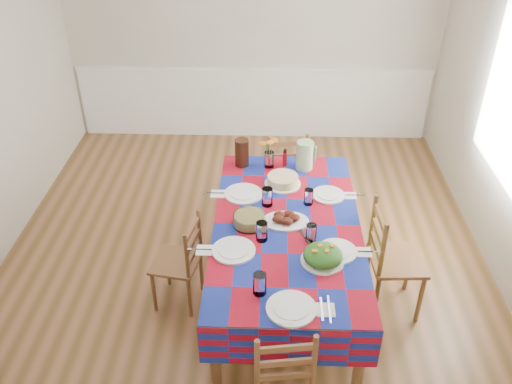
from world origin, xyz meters
TOP-DOWN VIEW (x-y plane):
  - room at (0.00, 0.00)m, footprint 4.58×5.08m
  - wainscot at (0.00, 2.48)m, footprint 4.41×0.06m
  - dining_table at (0.37, -0.57)m, footprint 1.14×2.11m
  - setting_near_head at (0.31, -1.42)m, footprint 0.52×0.35m
  - setting_left_near at (0.04, -0.86)m, footprint 0.58×0.34m
  - setting_left_far at (0.07, -0.22)m, footprint 0.58×0.35m
  - setting_right_near at (0.66, -0.85)m, footprint 0.54×0.31m
  - setting_right_far at (0.66, -0.21)m, footprint 0.52×0.30m
  - meat_platter at (0.35, -0.54)m, footprint 0.36×0.26m
  - salad_platter at (0.61, -1.00)m, footprint 0.31×0.31m
  - pasta_bowl at (0.08, -0.58)m, footprint 0.25×0.25m
  - cake at (0.34, -0.01)m, footprint 0.31×0.31m
  - serving_utensils at (0.52, -0.71)m, footprint 0.14×0.32m
  - flower_vase at (0.22, 0.29)m, footprint 0.17×0.14m
  - hot_sauce at (0.36, 0.32)m, footprint 0.04×0.04m
  - green_pitcher at (0.53, 0.28)m, footprint 0.15×0.15m
  - tea_pitcher at (-0.03, 0.32)m, footprint 0.13×0.13m
  - name_card at (0.34, -1.59)m, footprint 0.09×0.03m
  - chair_far at (0.37, 0.76)m, footprint 0.49×0.47m
  - chair_left at (-0.49, -0.58)m, footprint 0.42×0.44m
  - chair_right at (1.21, -0.58)m, footprint 0.44×0.46m

SIDE VIEW (x-z plane):
  - chair_left at x=-0.49m, z-range -0.01..0.85m
  - chair_far at x=0.37m, z-range -0.01..0.96m
  - chair_right at x=1.21m, z-range -0.01..0.98m
  - wainscot at x=0.00m, z-range 0.03..0.95m
  - dining_table at x=0.37m, z-range 0.32..1.14m
  - serving_utensils at x=0.52m, z-range 0.82..0.83m
  - name_card at x=0.34m, z-range 0.82..0.84m
  - meat_platter at x=0.35m, z-range 0.81..0.88m
  - setting_right_far at x=0.66m, z-range 0.79..0.92m
  - setting_right_near at x=0.66m, z-range 0.78..0.92m
  - setting_left_near at x=0.04m, z-range 0.78..0.93m
  - setting_left_far at x=0.07m, z-range 0.78..0.93m
  - setting_near_head at x=0.31m, z-range 0.78..0.93m
  - cake at x=0.34m, z-range 0.82..0.91m
  - pasta_bowl at x=0.08m, z-range 0.82..0.91m
  - salad_platter at x=0.61m, z-range 0.81..0.94m
  - hot_sauce at x=0.36m, z-range 0.82..0.99m
  - flower_vase at x=0.22m, z-range 0.80..1.08m
  - tea_pitcher at x=-0.03m, z-range 0.82..1.07m
  - green_pitcher at x=0.53m, z-range 0.82..1.08m
  - room at x=0.00m, z-range -0.04..2.74m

